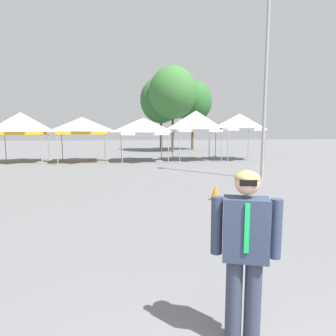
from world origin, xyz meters
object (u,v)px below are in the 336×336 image
light_pole_opposite_side (267,51)px  tree_behind_tents_right (193,102)px  canopy_tent_left_of_center (196,121)px  canopy_tent_behind_left (240,122)px  traffic_cone_near_barrier (215,193)px  canopy_tent_behind_center (143,126)px  tree_behind_tents_center (161,100)px  person_foreground (245,248)px  canopy_tent_far_left (82,126)px  canopy_tent_center (21,124)px  tree_behind_tents_left (173,93)px

light_pole_opposite_side → tree_behind_tents_right: 21.15m
canopy_tent_left_of_center → light_pole_opposite_side: light_pole_opposite_side is taller
canopy_tent_behind_left → traffic_cone_near_barrier: 13.80m
canopy_tent_behind_center → light_pole_opposite_side: light_pole_opposite_side is taller
canopy_tent_left_of_center → tree_behind_tents_center: bearing=94.4°
canopy_tent_left_of_center → light_pole_opposite_side: 9.27m
tree_behind_tents_center → traffic_cone_near_barrier: 24.22m
tree_behind_tents_center → canopy_tent_behind_center: bearing=-105.0°
canopy_tent_behind_center → canopy_tent_behind_left: canopy_tent_behind_left is taller
canopy_tent_behind_left → light_pole_opposite_side: light_pole_opposite_side is taller
person_foreground → tree_behind_tents_right: 31.73m
canopy_tent_far_left → canopy_tent_behind_center: (4.20, -0.28, -0.04)m
canopy_tent_center → canopy_tent_far_left: (4.10, -0.45, -0.14)m
tree_behind_tents_right → canopy_tent_behind_left: bearing=-88.5°
canopy_tent_far_left → canopy_tent_behind_center: canopy_tent_far_left is taller
canopy_tent_center → canopy_tent_behind_center: (8.31, -0.73, -0.19)m
canopy_tent_far_left → light_pole_opposite_side: (8.74, -9.01, 3.02)m
canopy_tent_behind_left → traffic_cone_near_barrier: (-6.10, -12.11, -2.57)m
canopy_tent_left_of_center → tree_behind_tents_center: size_ratio=0.45×
traffic_cone_near_barrier → light_pole_opposite_side: bearing=45.6°
light_pole_opposite_side → tree_behind_tents_left: 17.97m
tree_behind_tents_right → canopy_tent_left_of_center: bearing=-103.8°
canopy_tent_center → light_pole_opposite_side: bearing=-36.4°
canopy_tent_center → tree_behind_tents_center: (11.34, 10.60, 2.87)m
canopy_tent_behind_left → person_foreground: (-7.91, -18.07, -1.78)m
tree_behind_tents_left → person_foreground: bearing=-99.6°
canopy_tent_far_left → canopy_tent_behind_left: canopy_tent_behind_left is taller
canopy_tent_center → tree_behind_tents_left: (12.24, 8.48, 3.42)m
light_pole_opposite_side → tree_behind_tents_right: size_ratio=1.25×
canopy_tent_far_left → canopy_tent_behind_left: bearing=-2.0°
canopy_tent_center → canopy_tent_behind_center: bearing=-5.0°
canopy_tent_center → canopy_tent_behind_left: (15.52, -0.85, 0.15)m
tree_behind_tents_left → traffic_cone_near_barrier: bearing=-97.5°
canopy_tent_center → tree_behind_tents_left: tree_behind_tents_left is taller
canopy_tent_far_left → light_pole_opposite_side: bearing=-45.9°
light_pole_opposite_side → tree_behind_tents_center: (-1.51, 20.06, -0.01)m
tree_behind_tents_right → tree_behind_tents_center: bearing=-166.1°
person_foreground → light_pole_opposite_side: bearing=61.0°
canopy_tent_behind_center → tree_behind_tents_left: bearing=66.9°
canopy_tent_behind_center → canopy_tent_behind_left: (7.22, -0.12, 0.33)m
tree_behind_tents_center → tree_behind_tents_right: bearing=13.9°
canopy_tent_behind_center → tree_behind_tents_left: size_ratio=0.37×
canopy_tent_behind_center → canopy_tent_behind_left: 7.22m
canopy_tent_behind_center → person_foreground: size_ratio=1.83×
canopy_tent_behind_left → canopy_tent_left_of_center: bearing=176.0°
canopy_tent_behind_left → canopy_tent_behind_center: bearing=179.1°
canopy_tent_left_of_center → tree_behind_tents_right: bearing=76.2°
canopy_tent_center → canopy_tent_behind_left: bearing=-3.1°
person_foreground → tree_behind_tents_center: 30.10m
tree_behind_tents_left → tree_behind_tents_center: size_ratio=1.09×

